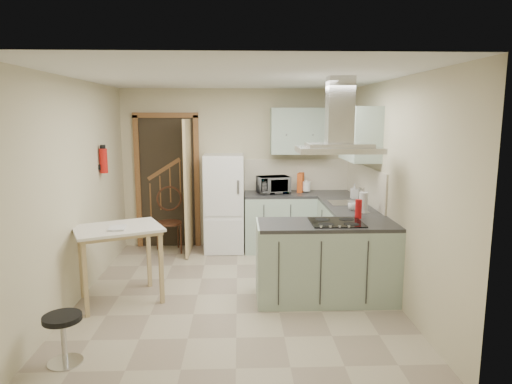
{
  "coord_description": "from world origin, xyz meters",
  "views": [
    {
      "loc": [
        0.04,
        -5.12,
        2.1
      ],
      "look_at": [
        0.24,
        0.45,
        1.15
      ],
      "focal_mm": 32.0,
      "sensor_mm": 36.0,
      "label": 1
    }
  ],
  "objects_px": {
    "bentwood_chair": "(168,223)",
    "microwave": "(273,185)",
    "drop_leaf_table": "(120,264)",
    "peninsula": "(327,261)",
    "stool": "(64,339)",
    "fridge": "(224,203)",
    "extractor_hood": "(339,150)"
  },
  "relations": [
    {
      "from": "drop_leaf_table",
      "to": "bentwood_chair",
      "type": "relative_size",
      "value": 1.01
    },
    {
      "from": "fridge",
      "to": "drop_leaf_table",
      "type": "relative_size",
      "value": 1.63
    },
    {
      "from": "drop_leaf_table",
      "to": "bentwood_chair",
      "type": "bearing_deg",
      "value": 57.29
    },
    {
      "from": "peninsula",
      "to": "bentwood_chair",
      "type": "relative_size",
      "value": 1.7
    },
    {
      "from": "peninsula",
      "to": "drop_leaf_table",
      "type": "relative_size",
      "value": 1.69
    },
    {
      "from": "fridge",
      "to": "peninsula",
      "type": "bearing_deg",
      "value": -58.26
    },
    {
      "from": "peninsula",
      "to": "extractor_hood",
      "type": "distance_m",
      "value": 1.27
    },
    {
      "from": "stool",
      "to": "microwave",
      "type": "distance_m",
      "value": 3.93
    },
    {
      "from": "peninsula",
      "to": "microwave",
      "type": "height_order",
      "value": "microwave"
    },
    {
      "from": "bentwood_chair",
      "to": "stool",
      "type": "bearing_deg",
      "value": -112.54
    },
    {
      "from": "microwave",
      "to": "extractor_hood",
      "type": "bearing_deg",
      "value": -87.73
    },
    {
      "from": "peninsula",
      "to": "extractor_hood",
      "type": "height_order",
      "value": "extractor_hood"
    },
    {
      "from": "fridge",
      "to": "extractor_hood",
      "type": "relative_size",
      "value": 1.67
    },
    {
      "from": "microwave",
      "to": "bentwood_chair",
      "type": "bearing_deg",
      "value": 168.51
    },
    {
      "from": "fridge",
      "to": "extractor_hood",
      "type": "height_order",
      "value": "extractor_hood"
    },
    {
      "from": "peninsula",
      "to": "fridge",
      "type": "bearing_deg",
      "value": 121.74
    },
    {
      "from": "drop_leaf_table",
      "to": "bentwood_chair",
      "type": "xyz_separation_m",
      "value": [
        0.26,
        1.88,
        0.02
      ]
    },
    {
      "from": "fridge",
      "to": "stool",
      "type": "relative_size",
      "value": 3.46
    },
    {
      "from": "peninsula",
      "to": "bentwood_chair",
      "type": "height_order",
      "value": "bentwood_chair"
    },
    {
      "from": "fridge",
      "to": "microwave",
      "type": "bearing_deg",
      "value": 0.53
    },
    {
      "from": "peninsula",
      "to": "extractor_hood",
      "type": "xyz_separation_m",
      "value": [
        0.1,
        0.0,
        1.27
      ]
    },
    {
      "from": "fridge",
      "to": "peninsula",
      "type": "height_order",
      "value": "fridge"
    },
    {
      "from": "bentwood_chair",
      "to": "microwave",
      "type": "xyz_separation_m",
      "value": [
        1.62,
        0.06,
        0.58
      ]
    },
    {
      "from": "fridge",
      "to": "peninsula",
      "type": "xyz_separation_m",
      "value": [
        1.22,
        -1.98,
        -0.3
      ]
    },
    {
      "from": "extractor_hood",
      "to": "microwave",
      "type": "bearing_deg",
      "value": 105.83
    },
    {
      "from": "bentwood_chair",
      "to": "microwave",
      "type": "bearing_deg",
      "value": -13.24
    },
    {
      "from": "peninsula",
      "to": "stool",
      "type": "relative_size",
      "value": 3.58
    },
    {
      "from": "peninsula",
      "to": "microwave",
      "type": "relative_size",
      "value": 3.28
    },
    {
      "from": "peninsula",
      "to": "drop_leaf_table",
      "type": "xyz_separation_m",
      "value": [
        -2.35,
        0.05,
        -0.02
      ]
    },
    {
      "from": "bentwood_chair",
      "to": "drop_leaf_table",
      "type": "bearing_deg",
      "value": -113.34
    },
    {
      "from": "peninsula",
      "to": "stool",
      "type": "height_order",
      "value": "peninsula"
    },
    {
      "from": "drop_leaf_table",
      "to": "microwave",
      "type": "xyz_separation_m",
      "value": [
        1.88,
        1.94,
        0.6
      ]
    }
  ]
}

